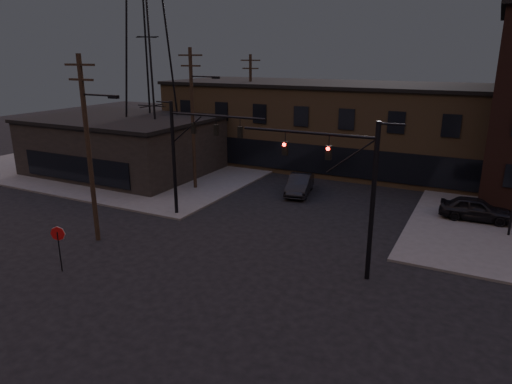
% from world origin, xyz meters
% --- Properties ---
extents(ground, '(140.00, 140.00, 0.00)m').
position_xyz_m(ground, '(0.00, 0.00, 0.00)').
color(ground, black).
rests_on(ground, ground).
extents(sidewalk_nw, '(30.00, 30.00, 0.15)m').
position_xyz_m(sidewalk_nw, '(-22.00, 22.00, 0.07)').
color(sidewalk_nw, '#474744').
rests_on(sidewalk_nw, ground).
extents(building_row, '(40.00, 12.00, 8.00)m').
position_xyz_m(building_row, '(0.00, 28.00, 4.00)').
color(building_row, brown).
rests_on(building_row, ground).
extents(building_left, '(16.00, 12.00, 5.00)m').
position_xyz_m(building_left, '(-20.00, 16.00, 2.50)').
color(building_left, black).
rests_on(building_left, ground).
extents(traffic_signal_near, '(7.12, 0.24, 8.00)m').
position_xyz_m(traffic_signal_near, '(5.36, 4.50, 4.93)').
color(traffic_signal_near, black).
rests_on(traffic_signal_near, ground).
extents(traffic_signal_far, '(7.12, 0.24, 8.00)m').
position_xyz_m(traffic_signal_far, '(-6.72, 8.00, 5.01)').
color(traffic_signal_far, black).
rests_on(traffic_signal_far, ground).
extents(stop_sign, '(0.72, 0.33, 2.48)m').
position_xyz_m(stop_sign, '(-8.00, -1.99, 1.84)').
color(stop_sign, black).
rests_on(stop_sign, ground).
extents(utility_pole_near, '(3.70, 0.28, 11.00)m').
position_xyz_m(utility_pole_near, '(-9.43, 2.00, 5.87)').
color(utility_pole_near, black).
rests_on(utility_pole_near, ground).
extents(utility_pole_mid, '(3.70, 0.28, 11.50)m').
position_xyz_m(utility_pole_mid, '(-10.44, 14.00, 6.13)').
color(utility_pole_mid, black).
rests_on(utility_pole_mid, ground).
extents(utility_pole_far, '(2.20, 0.28, 11.00)m').
position_xyz_m(utility_pole_far, '(-11.50, 26.00, 5.78)').
color(utility_pole_far, black).
rests_on(utility_pole_far, ground).
extents(transmission_tower, '(7.00, 7.00, 25.00)m').
position_xyz_m(transmission_tower, '(-18.00, 18.00, 12.50)').
color(transmission_tower, black).
rests_on(transmission_tower, ground).
extents(parked_car_lot_a, '(4.68, 2.06, 1.57)m').
position_xyz_m(parked_car_lot_a, '(10.97, 16.06, 0.93)').
color(parked_car_lot_a, black).
rests_on(parked_car_lot_a, sidewalk_ne).
extents(car_crossing, '(2.61, 5.04, 1.58)m').
position_xyz_m(car_crossing, '(-2.10, 16.70, 0.79)').
color(car_crossing, black).
rests_on(car_crossing, ground).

